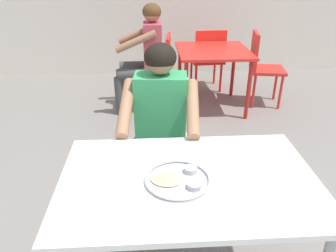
% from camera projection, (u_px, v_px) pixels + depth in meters
% --- Properties ---
extents(table_foreground, '(1.22, 0.78, 0.73)m').
position_uv_depth(table_foreground, '(188.00, 190.00, 1.57)').
color(table_foreground, white).
rests_on(table_foreground, ground).
extents(thali_tray, '(0.31, 0.31, 0.03)m').
position_uv_depth(thali_tray, '(178.00, 179.00, 1.51)').
color(thali_tray, '#B7BABF').
rests_on(thali_tray, table_foreground).
extents(chair_foreground, '(0.45, 0.48, 0.88)m').
position_uv_depth(chair_foreground, '(161.00, 132.00, 2.43)').
color(chair_foreground, silver).
rests_on(chair_foreground, ground).
extents(diner_foreground, '(0.53, 0.58, 1.19)m').
position_uv_depth(diner_foreground, '(160.00, 120.00, 2.13)').
color(diner_foreground, '#3A3A3A').
rests_on(diner_foreground, ground).
extents(table_background_red, '(0.82, 0.84, 0.72)m').
position_uv_depth(table_background_red, '(213.00, 57.00, 3.79)').
color(table_background_red, red).
rests_on(table_background_red, ground).
extents(chair_red_left, '(0.46, 0.48, 0.88)m').
position_uv_depth(chair_red_left, '(159.00, 67.00, 3.83)').
color(chair_red_left, red).
rests_on(chair_red_left, ground).
extents(chair_red_right, '(0.45, 0.44, 0.89)m').
position_uv_depth(chair_red_right, '(262.00, 64.00, 3.94)').
color(chair_red_right, red).
rests_on(chair_red_right, ground).
extents(chair_red_far, '(0.45, 0.45, 0.84)m').
position_uv_depth(chair_red_far, '(208.00, 56.00, 4.36)').
color(chair_red_far, red).
rests_on(chair_red_far, ground).
extents(patron_background, '(0.55, 0.49, 1.23)m').
position_uv_depth(patron_background, '(145.00, 49.00, 3.70)').
color(patron_background, '#3F3F3F').
rests_on(patron_background, ground).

